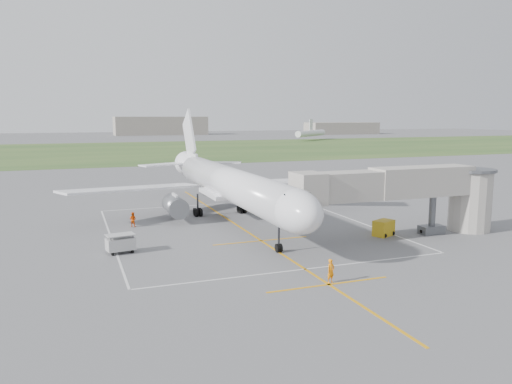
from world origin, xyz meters
name	(u,v)px	position (x,y,z in m)	size (l,w,h in m)	color
ground	(231,221)	(0.00, 0.00, 0.00)	(700.00, 700.00, 0.00)	#545457
grass_strip	(122,151)	(0.00, 130.00, 0.01)	(700.00, 120.00, 0.02)	#2F4F22
apron_markings	(247,232)	(0.00, -5.82, 0.01)	(28.20, 60.00, 0.01)	orange
airliner	(229,184)	(0.00, 0.75, 4.39)	(38.93, 46.75, 13.52)	white
jet_bridge	(416,191)	(15.72, -13.50, 4.74)	(23.40, 5.00, 7.20)	#A39C93
gpu_unit	(384,228)	(12.75, -12.44, 0.81)	(2.57, 2.21, 1.64)	gold
baggage_cart	(121,243)	(-13.60, -9.66, 0.89)	(2.70, 1.89, 1.73)	#B2B2B2
ramp_worker_nose	(331,271)	(0.31, -23.69, 0.91)	(0.67, 0.44, 1.83)	orange
ramp_worker_wing	(133,219)	(-11.25, 1.03, 0.84)	(0.82, 0.64, 1.68)	#DA4706
distant_hangars	(71,128)	(-16.15, 265.19, 5.17)	(345.00, 49.00, 12.00)	gray
distant_aircraft	(136,136)	(10.71, 174.98, 3.59)	(199.42, 36.45, 8.85)	white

